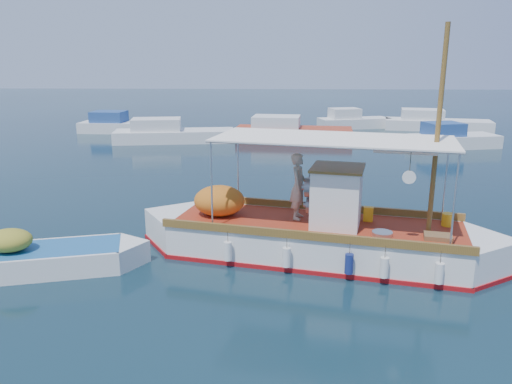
{
  "coord_description": "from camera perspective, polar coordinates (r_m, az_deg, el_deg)",
  "views": [
    {
      "loc": [
        -0.92,
        -13.9,
        5.49
      ],
      "look_at": [
        -1.5,
        0.0,
        1.76
      ],
      "focal_mm": 35.0,
      "sensor_mm": 36.0,
      "label": 1
    }
  ],
  "objects": [
    {
      "name": "ground",
      "position": [
        14.98,
        5.77,
        -6.56
      ],
      "size": [
        160.0,
        160.0,
        0.0
      ],
      "primitive_type": "plane",
      "color": "black",
      "rests_on": "ground"
    },
    {
      "name": "fishing_caique",
      "position": [
        14.39,
        6.63,
        -5.04
      ],
      "size": [
        10.48,
        4.62,
        6.56
      ],
      "rotation": [
        0.0,
        0.0,
        -0.23
      ],
      "color": "white",
      "rests_on": "ground"
    },
    {
      "name": "dinghy",
      "position": [
        14.58,
        -23.56,
        -7.2
      ],
      "size": [
        5.51,
        2.62,
        1.39
      ],
      "rotation": [
        0.0,
        0.0,
        0.26
      ],
      "color": "white",
      "rests_on": "ground"
    },
    {
      "name": "bg_boat_nw",
      "position": [
        34.46,
        -9.69,
        6.48
      ],
      "size": [
        8.28,
        3.57,
        1.8
      ],
      "rotation": [
        0.0,
        0.0,
        0.15
      ],
      "color": "silver",
      "rests_on": "ground"
    },
    {
      "name": "bg_boat_n",
      "position": [
        35.28,
        3.87,
        6.85
      ],
      "size": [
        8.32,
        3.59,
        1.8
      ],
      "rotation": [
        0.0,
        0.0,
        -0.1
      ],
      "color": "#A9341C",
      "rests_on": "ground"
    },
    {
      "name": "bg_boat_ne",
      "position": [
        34.16,
        21.43,
        5.58
      ],
      "size": [
        5.81,
        3.37,
        1.8
      ],
      "rotation": [
        0.0,
        0.0,
        0.23
      ],
      "color": "silver",
      "rests_on": "ground"
    },
    {
      "name": "bg_boat_e",
      "position": [
        42.31,
        19.69,
        7.38
      ],
      "size": [
        8.35,
        4.17,
        1.8
      ],
      "rotation": [
        0.0,
        0.0,
        -0.21
      ],
      "color": "silver",
      "rests_on": "ground"
    },
    {
      "name": "bg_boat_far_w",
      "position": [
        39.88,
        -15.42,
        7.3
      ],
      "size": [
        6.2,
        2.59,
        1.8
      ],
      "rotation": [
        0.0,
        0.0,
        -0.05
      ],
      "color": "silver",
      "rests_on": "ground"
    },
    {
      "name": "bg_boat_far_n",
      "position": [
        41.68,
        10.92,
        7.87
      ],
      "size": [
        6.05,
        3.38,
        1.8
      ],
      "rotation": [
        0.0,
        0.0,
        0.26
      ],
      "color": "silver",
      "rests_on": "ground"
    }
  ]
}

